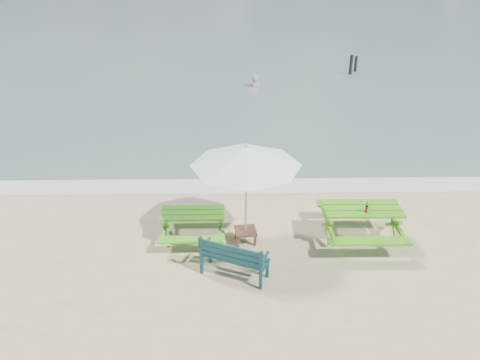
{
  "coord_description": "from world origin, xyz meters",
  "views": [
    {
      "loc": [
        -0.23,
        -6.97,
        6.03
      ],
      "look_at": [
        -0.06,
        3.0,
        1.0
      ],
      "focal_mm": 35.0,
      "sensor_mm": 36.0,
      "label": 1
    }
  ],
  "objects_px": {
    "picnic_table_right": "(360,224)",
    "picnic_table_left": "(193,225)",
    "side_table": "(246,235)",
    "beer_bottle": "(366,209)",
    "park_bench": "(234,264)",
    "patio_umbrella": "(246,156)",
    "swimmer": "(254,93)"
  },
  "relations": [
    {
      "from": "picnic_table_right",
      "to": "park_bench",
      "type": "distance_m",
      "value": 3.13
    },
    {
      "from": "swimmer",
      "to": "patio_umbrella",
      "type": "bearing_deg",
      "value": -93.48
    },
    {
      "from": "park_bench",
      "to": "swimmer",
      "type": "xyz_separation_m",
      "value": [
        1.05,
        14.16,
        -0.59
      ]
    },
    {
      "from": "park_bench",
      "to": "patio_umbrella",
      "type": "bearing_deg",
      "value": 77.92
    },
    {
      "from": "picnic_table_left",
      "to": "beer_bottle",
      "type": "bearing_deg",
      "value": -4.54
    },
    {
      "from": "side_table",
      "to": "swimmer",
      "type": "xyz_separation_m",
      "value": [
        0.79,
        12.96,
        -0.49
      ]
    },
    {
      "from": "side_table",
      "to": "picnic_table_left",
      "type": "bearing_deg",
      "value": 171.51
    },
    {
      "from": "picnic_table_right",
      "to": "patio_umbrella",
      "type": "xyz_separation_m",
      "value": [
        -2.6,
        -0.07,
        1.73
      ]
    },
    {
      "from": "patio_umbrella",
      "to": "swimmer",
      "type": "height_order",
      "value": "patio_umbrella"
    },
    {
      "from": "beer_bottle",
      "to": "swimmer",
      "type": "bearing_deg",
      "value": 97.97
    },
    {
      "from": "park_bench",
      "to": "patio_umbrella",
      "type": "relative_size",
      "value": 0.55
    },
    {
      "from": "patio_umbrella",
      "to": "swimmer",
      "type": "relative_size",
      "value": 1.45
    },
    {
      "from": "beer_bottle",
      "to": "picnic_table_right",
      "type": "bearing_deg",
      "value": 96.79
    },
    {
      "from": "patio_umbrella",
      "to": "beer_bottle",
      "type": "relative_size",
      "value": 10.78
    },
    {
      "from": "picnic_table_right",
      "to": "picnic_table_left",
      "type": "bearing_deg",
      "value": 178.41
    },
    {
      "from": "beer_bottle",
      "to": "swimmer",
      "type": "distance_m",
      "value": 13.27
    },
    {
      "from": "picnic_table_left",
      "to": "park_bench",
      "type": "xyz_separation_m",
      "value": [
        0.94,
        -1.38,
        -0.06
      ]
    },
    {
      "from": "side_table",
      "to": "patio_umbrella",
      "type": "distance_m",
      "value": 1.96
    },
    {
      "from": "picnic_table_right",
      "to": "side_table",
      "type": "xyz_separation_m",
      "value": [
        -2.6,
        -0.07,
        -0.23
      ]
    },
    {
      "from": "picnic_table_right",
      "to": "side_table",
      "type": "bearing_deg",
      "value": -178.39
    },
    {
      "from": "picnic_table_right",
      "to": "beer_bottle",
      "type": "relative_size",
      "value": 7.93
    },
    {
      "from": "park_bench",
      "to": "side_table",
      "type": "relative_size",
      "value": 2.76
    },
    {
      "from": "picnic_table_right",
      "to": "swimmer",
      "type": "distance_m",
      "value": 13.03
    },
    {
      "from": "patio_umbrella",
      "to": "beer_bottle",
      "type": "height_order",
      "value": "patio_umbrella"
    },
    {
      "from": "side_table",
      "to": "picnic_table_right",
      "type": "bearing_deg",
      "value": 1.61
    },
    {
      "from": "side_table",
      "to": "beer_bottle",
      "type": "xyz_separation_m",
      "value": [
        2.62,
        -0.13,
        0.74
      ]
    },
    {
      "from": "park_bench",
      "to": "beer_bottle",
      "type": "bearing_deg",
      "value": 20.51
    },
    {
      "from": "side_table",
      "to": "patio_umbrella",
      "type": "relative_size",
      "value": 0.2
    },
    {
      "from": "picnic_table_right",
      "to": "swimmer",
      "type": "xyz_separation_m",
      "value": [
        -1.81,
        12.89,
        -0.72
      ]
    },
    {
      "from": "park_bench",
      "to": "picnic_table_left",
      "type": "bearing_deg",
      "value": 124.14
    },
    {
      "from": "picnic_table_left",
      "to": "swimmer",
      "type": "xyz_separation_m",
      "value": [
        1.98,
        12.78,
        -0.65
      ]
    },
    {
      "from": "picnic_table_right",
      "to": "patio_umbrella",
      "type": "distance_m",
      "value": 3.12
    }
  ]
}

